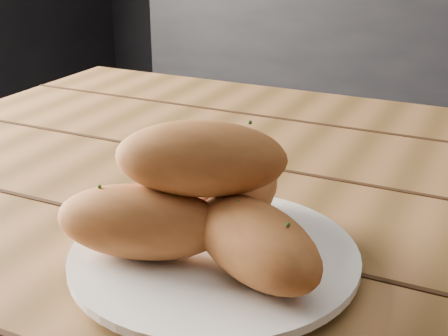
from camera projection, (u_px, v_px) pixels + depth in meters
table at (408, 314)px, 0.66m from camera, size 1.48×0.96×0.75m
plate at (214, 259)px, 0.56m from camera, size 0.26×0.26×0.02m
bread_rolls at (207, 204)px, 0.54m from camera, size 0.26×0.21×0.12m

